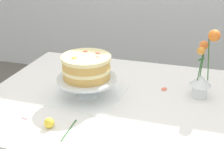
# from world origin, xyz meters

# --- Properties ---
(dining_table) EXTENTS (1.40, 1.00, 0.74)m
(dining_table) POSITION_xyz_m (0.00, -0.03, 0.65)
(dining_table) COLOR white
(dining_table) RESTS_ON ground
(linen_napkin) EXTENTS (0.35, 0.35, 0.00)m
(linen_napkin) POSITION_xyz_m (-0.20, -0.03, 0.74)
(linen_napkin) COLOR white
(linen_napkin) RESTS_ON dining_table
(cake_stand) EXTENTS (0.29, 0.29, 0.10)m
(cake_stand) POSITION_xyz_m (-0.20, -0.03, 0.82)
(cake_stand) COLOR silver
(cake_stand) RESTS_ON linen_napkin
(layer_cake) EXTENTS (0.24, 0.24, 0.12)m
(layer_cake) POSITION_xyz_m (-0.20, -0.03, 0.90)
(layer_cake) COLOR tan
(layer_cake) RESTS_ON cake_stand
(flower_vase) EXTENTS (0.11, 0.10, 0.34)m
(flower_vase) POSITION_xyz_m (0.33, 0.11, 0.86)
(flower_vase) COLOR silver
(flower_vase) RESTS_ON dining_table
(fallen_rose) EXTENTS (0.11, 0.15, 0.04)m
(fallen_rose) POSITION_xyz_m (-0.24, -0.33, 0.76)
(fallen_rose) COLOR #2D6028
(fallen_rose) RESTS_ON dining_table
(loose_petal_0) EXTENTS (0.04, 0.05, 0.00)m
(loose_petal_0) POSITION_xyz_m (0.15, 0.15, 0.74)
(loose_petal_0) COLOR #E56B51
(loose_petal_0) RESTS_ON dining_table
(loose_petal_1) EXTENTS (0.04, 0.03, 0.01)m
(loose_petal_1) POSITION_xyz_m (-0.30, 0.21, 0.74)
(loose_petal_1) COLOR yellow
(loose_petal_1) RESTS_ON dining_table
(loose_petal_2) EXTENTS (0.04, 0.03, 0.00)m
(loose_petal_2) POSITION_xyz_m (-0.38, -0.30, 0.74)
(loose_petal_2) COLOR pink
(loose_petal_2) RESTS_ON dining_table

